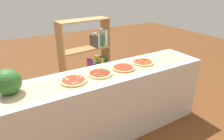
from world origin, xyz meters
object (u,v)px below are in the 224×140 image
(pizza_mushroom_0, at_px, (74,80))
(pizza_plain_2, at_px, (123,68))
(pizza_spinach_1, at_px, (100,73))
(pizza_pepperoni_3, at_px, (143,62))
(watermelon, at_px, (8,82))
(bookshelf, at_px, (92,64))

(pizza_mushroom_0, height_order, pizza_plain_2, pizza_mushroom_0)
(pizza_mushroom_0, bearing_deg, pizza_plain_2, 1.82)
(pizza_mushroom_0, xyz_separation_m, pizza_plain_2, (0.64, 0.02, -0.00))
(pizza_spinach_1, bearing_deg, pizza_pepperoni_3, 2.18)
(pizza_spinach_1, distance_m, watermelon, 0.93)
(watermelon, height_order, bookshelf, bookshelf)
(pizza_plain_2, xyz_separation_m, pizza_pepperoni_3, (0.32, 0.02, -0.00))
(pizza_pepperoni_3, distance_m, bookshelf, 0.99)
(pizza_plain_2, distance_m, watermelon, 1.25)
(watermelon, relative_size, bookshelf, 0.18)
(pizza_spinach_1, height_order, watermelon, watermelon)
(pizza_plain_2, relative_size, watermelon, 1.15)
(pizza_mushroom_0, distance_m, pizza_pepperoni_3, 0.96)
(pizza_pepperoni_3, bearing_deg, bookshelf, 109.55)
(pizza_mushroom_0, bearing_deg, pizza_pepperoni_3, 2.46)
(bookshelf, bearing_deg, watermelon, -145.12)
(pizza_plain_2, bearing_deg, pizza_pepperoni_3, 3.75)
(pizza_pepperoni_3, bearing_deg, watermelon, 178.83)
(pizza_mushroom_0, height_order, bookshelf, bookshelf)
(pizza_pepperoni_3, height_order, watermelon, watermelon)
(pizza_plain_2, height_order, watermelon, watermelon)
(pizza_plain_2, bearing_deg, bookshelf, 89.85)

